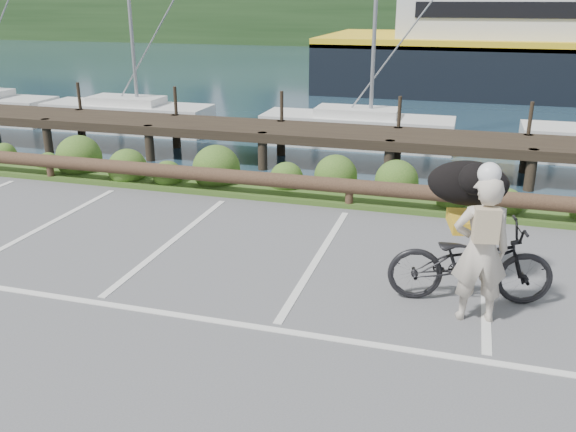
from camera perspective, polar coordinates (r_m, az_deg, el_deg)
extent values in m
plane|color=#535456|center=(8.22, -0.50, -9.26)|extent=(72.00, 72.00, 0.00)
plane|color=#1A3040|center=(55.16, 14.55, 13.75)|extent=(160.00, 160.00, 0.00)
cube|color=#3D5B21|center=(12.97, 6.31, 1.96)|extent=(34.00, 1.60, 0.10)
imported|color=black|center=(8.71, 16.69, -4.14)|extent=(2.32, 1.16, 1.17)
imported|color=beige|center=(8.09, 17.58, -3.04)|extent=(0.79, 0.59, 1.96)
ellipsoid|color=black|center=(9.06, 16.48, 2.96)|extent=(0.75, 1.21, 0.65)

